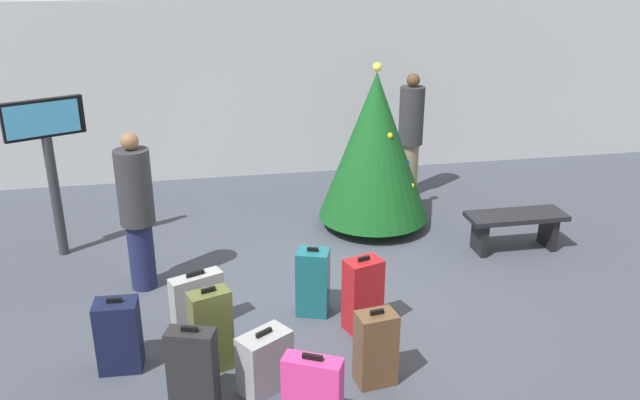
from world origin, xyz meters
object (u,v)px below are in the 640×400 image
(suitcase_5, at_px, (313,398))
(suitcase_0, at_px, (211,331))
(suitcase_6, at_px, (193,371))
(suitcase_4, at_px, (119,335))
(suitcase_2, at_px, (313,282))
(flight_info_kiosk, at_px, (48,149))
(suitcase_8, at_px, (363,295))
(suitcase_1, at_px, (265,362))
(suitcase_7, at_px, (197,302))
(suitcase_3, at_px, (376,348))
(waiting_bench, at_px, (515,224))
(traveller_1, at_px, (137,209))
(traveller_0, at_px, (411,132))
(holiday_tree, at_px, (375,147))

(suitcase_5, bearing_deg, suitcase_0, 125.35)
(suitcase_0, bearing_deg, suitcase_6, -106.83)
(suitcase_4, bearing_deg, suitcase_2, 18.52)
(flight_info_kiosk, bearing_deg, suitcase_5, -56.81)
(suitcase_5, xyz_separation_m, suitcase_8, (0.75, 1.43, 0.02))
(suitcase_1, distance_m, suitcase_6, 0.62)
(flight_info_kiosk, distance_m, suitcase_0, 3.39)
(suitcase_1, bearing_deg, suitcase_2, 61.91)
(suitcase_0, xyz_separation_m, suitcase_8, (1.48, 0.41, -0.02))
(suitcase_6, height_order, suitcase_7, suitcase_6)
(suitcase_1, height_order, suitcase_3, suitcase_3)
(suitcase_2, xyz_separation_m, suitcase_7, (-1.17, -0.07, -0.06))
(suitcase_2, height_order, suitcase_7, suitcase_2)
(suitcase_0, xyz_separation_m, suitcase_4, (-0.81, 0.17, -0.06))
(suitcase_0, relative_size, suitcase_5, 1.10)
(flight_info_kiosk, xyz_separation_m, suitcase_8, (3.22, -2.33, -0.98))
(waiting_bench, relative_size, traveller_1, 0.69)
(traveller_1, distance_m, suitcase_6, 2.35)
(traveller_0, distance_m, suitcase_0, 5.08)
(suitcase_4, relative_size, suitcase_8, 0.90)
(suitcase_0, bearing_deg, suitcase_7, 99.17)
(traveller_0, relative_size, suitcase_3, 2.59)
(suitcase_4, bearing_deg, suitcase_8, 6.11)
(suitcase_7, height_order, suitcase_8, suitcase_8)
(suitcase_7, bearing_deg, traveller_0, 45.39)
(traveller_0, bearing_deg, suitcase_0, -127.88)
(suitcase_0, distance_m, suitcase_3, 1.45)
(suitcase_3, xyz_separation_m, suitcase_8, (0.10, 0.86, 0.03))
(flight_info_kiosk, bearing_deg, suitcase_4, -70.12)
(suitcase_2, bearing_deg, flight_info_kiosk, 144.96)
(traveller_0, relative_size, suitcase_7, 3.02)
(suitcase_8, bearing_deg, suitcase_1, -143.24)
(suitcase_1, height_order, suitcase_8, suitcase_8)
(traveller_1, height_order, suitcase_1, traveller_1)
(suitcase_0, distance_m, suitcase_5, 1.25)
(traveller_0, distance_m, suitcase_4, 5.49)
(traveller_0, xyz_separation_m, suitcase_4, (-3.90, -3.81, -0.64))
(traveller_0, relative_size, suitcase_1, 3.22)
(suitcase_3, bearing_deg, suitcase_6, -176.91)
(traveller_0, xyz_separation_m, suitcase_5, (-2.37, -5.00, -0.63))
(suitcase_5, bearing_deg, suitcase_6, 151.19)
(suitcase_3, distance_m, suitcase_8, 0.87)
(suitcase_8, bearing_deg, suitcase_2, 138.65)
(holiday_tree, distance_m, suitcase_0, 3.72)
(suitcase_2, height_order, suitcase_5, suitcase_2)
(suitcase_8, bearing_deg, suitcase_3, -96.85)
(flight_info_kiosk, height_order, traveller_0, flight_info_kiosk)
(holiday_tree, distance_m, suitcase_6, 4.24)
(suitcase_5, height_order, suitcase_7, suitcase_5)
(suitcase_2, distance_m, suitcase_6, 1.79)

